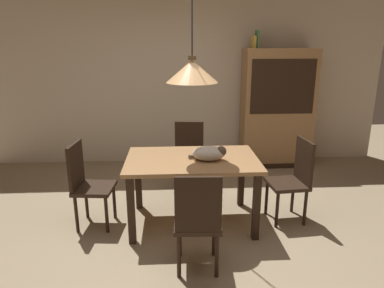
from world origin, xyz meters
name	(u,v)px	position (x,y,z in m)	size (l,w,h in m)	color
ground	(197,244)	(0.00, 0.00, 0.00)	(10.00, 10.00, 0.00)	#998466
back_wall	(185,74)	(0.00, 2.65, 1.45)	(6.40, 0.10, 2.90)	beige
dining_table	(192,167)	(-0.02, 0.46, 0.65)	(1.40, 0.90, 0.75)	#A87A4C
chair_right_side	(294,177)	(1.11, 0.47, 0.51)	(0.44, 0.44, 0.93)	black
chair_far_back	(189,154)	(-0.01, 1.34, 0.51)	(0.44, 0.44, 0.93)	black
chair_left_side	(87,181)	(-1.15, 0.47, 0.51)	(0.44, 0.44, 0.93)	black
chair_near_front	(198,219)	(-0.02, -0.42, 0.51)	(0.42, 0.42, 0.93)	black
cat_sleeping	(210,153)	(0.16, 0.39, 0.83)	(0.39, 0.24, 0.16)	beige
pendant_lamp	(192,71)	(-0.02, 0.46, 1.66)	(0.52, 0.52, 1.30)	#E0A86B
hutch_bookcase	(277,111)	(1.44, 2.32, 0.89)	(1.12, 0.45, 1.85)	#A87A4C
book_yellow_short	(253,42)	(1.01, 2.32, 1.94)	(0.04, 0.20, 0.18)	gold
book_green_slim	(257,39)	(1.06, 2.32, 1.98)	(0.03, 0.20, 0.26)	#427A4C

